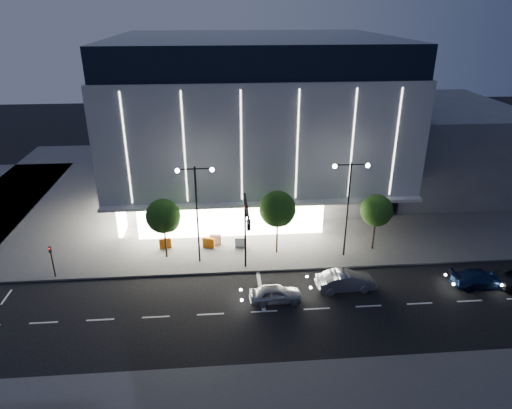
{
  "coord_description": "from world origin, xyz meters",
  "views": [
    {
      "loc": [
        -0.9,
        -29.33,
        21.04
      ],
      "look_at": [
        2.1,
        7.05,
        5.0
      ],
      "focal_mm": 32.0,
      "sensor_mm": 36.0,
      "label": 1
    }
  ],
  "objects_px": {
    "car_third": "(481,279)",
    "barrier_c": "(209,243)",
    "car_lead": "(276,294)",
    "barrier_d": "(241,242)",
    "barrier_a": "(165,243)",
    "car_second": "(345,281)",
    "barrier_b": "(215,239)",
    "traffic_mast": "(246,223)",
    "ped_signal_far": "(52,258)",
    "tree_left": "(164,218)",
    "tree_mid": "(278,211)",
    "street_lamp_west": "(196,201)",
    "street_lamp_east": "(349,196)",
    "tree_right": "(377,212)"
  },
  "relations": [
    {
      "from": "street_lamp_east",
      "to": "tree_mid",
      "type": "relative_size",
      "value": 1.46
    },
    {
      "from": "barrier_a",
      "to": "car_third",
      "type": "bearing_deg",
      "value": -23.59
    },
    {
      "from": "car_second",
      "to": "barrier_a",
      "type": "height_order",
      "value": "car_second"
    },
    {
      "from": "barrier_b",
      "to": "barrier_d",
      "type": "bearing_deg",
      "value": -12.63
    },
    {
      "from": "tree_left",
      "to": "barrier_d",
      "type": "bearing_deg",
      "value": 10.29
    },
    {
      "from": "car_lead",
      "to": "car_second",
      "type": "bearing_deg",
      "value": -80.94
    },
    {
      "from": "ped_signal_far",
      "to": "car_lead",
      "type": "relative_size",
      "value": 0.74
    },
    {
      "from": "tree_left",
      "to": "barrier_c",
      "type": "bearing_deg",
      "value": 20.38
    },
    {
      "from": "tree_right",
      "to": "car_third",
      "type": "xyz_separation_m",
      "value": [
        6.8,
        -6.58,
        -3.2
      ]
    },
    {
      "from": "tree_mid",
      "to": "tree_right",
      "type": "distance_m",
      "value": 9.01
    },
    {
      "from": "tree_right",
      "to": "tree_mid",
      "type": "bearing_deg",
      "value": 180.0
    },
    {
      "from": "traffic_mast",
      "to": "car_third",
      "type": "relative_size",
      "value": 1.5
    },
    {
      "from": "car_lead",
      "to": "car_second",
      "type": "height_order",
      "value": "car_second"
    },
    {
      "from": "car_third",
      "to": "barrier_c",
      "type": "relative_size",
      "value": 4.3
    },
    {
      "from": "tree_mid",
      "to": "car_second",
      "type": "bearing_deg",
      "value": -52.34
    },
    {
      "from": "tree_left",
      "to": "barrier_c",
      "type": "relative_size",
      "value": 5.2
    },
    {
      "from": "street_lamp_east",
      "to": "barrier_a",
      "type": "bearing_deg",
      "value": 170.75
    },
    {
      "from": "traffic_mast",
      "to": "street_lamp_west",
      "type": "distance_m",
      "value": 4.89
    },
    {
      "from": "car_third",
      "to": "barrier_d",
      "type": "distance_m",
      "value": 20.6
    },
    {
      "from": "street_lamp_west",
      "to": "tree_right",
      "type": "height_order",
      "value": "street_lamp_west"
    },
    {
      "from": "tree_right",
      "to": "ped_signal_far",
      "type": "bearing_deg",
      "value": -174.86
    },
    {
      "from": "car_second",
      "to": "barrier_b",
      "type": "height_order",
      "value": "car_second"
    },
    {
      "from": "barrier_a",
      "to": "barrier_d",
      "type": "xyz_separation_m",
      "value": [
        7.02,
        -0.41,
        0.0
      ]
    },
    {
      "from": "ped_signal_far",
      "to": "car_third",
      "type": "relative_size",
      "value": 0.63
    },
    {
      "from": "tree_mid",
      "to": "car_lead",
      "type": "height_order",
      "value": "tree_mid"
    },
    {
      "from": "street_lamp_east",
      "to": "barrier_d",
      "type": "height_order",
      "value": "street_lamp_east"
    },
    {
      "from": "traffic_mast",
      "to": "ped_signal_far",
      "type": "xyz_separation_m",
      "value": [
        -16.0,
        1.16,
        -3.14
      ]
    },
    {
      "from": "barrier_b",
      "to": "barrier_c",
      "type": "relative_size",
      "value": 1.0
    },
    {
      "from": "street_lamp_west",
      "to": "traffic_mast",
      "type": "bearing_deg",
      "value": -33.65
    },
    {
      "from": "traffic_mast",
      "to": "street_lamp_west",
      "type": "xyz_separation_m",
      "value": [
        -4.0,
        2.66,
        0.93
      ]
    },
    {
      "from": "tree_mid",
      "to": "barrier_c",
      "type": "bearing_deg",
      "value": 167.55
    },
    {
      "from": "street_lamp_east",
      "to": "barrier_c",
      "type": "distance_m",
      "value": 13.56
    },
    {
      "from": "car_second",
      "to": "car_third",
      "type": "bearing_deg",
      "value": -95.98
    },
    {
      "from": "car_lead",
      "to": "barrier_d",
      "type": "relative_size",
      "value": 3.67
    },
    {
      "from": "ped_signal_far",
      "to": "barrier_a",
      "type": "distance_m",
      "value": 9.76
    },
    {
      "from": "tree_right",
      "to": "barrier_b",
      "type": "height_order",
      "value": "tree_right"
    },
    {
      "from": "ped_signal_far",
      "to": "barrier_c",
      "type": "xyz_separation_m",
      "value": [
        12.75,
        3.91,
        -1.24
      ]
    },
    {
      "from": "traffic_mast",
      "to": "street_lamp_west",
      "type": "height_order",
      "value": "street_lamp_west"
    },
    {
      "from": "ped_signal_far",
      "to": "barrier_b",
      "type": "bearing_deg",
      "value": 18.77
    },
    {
      "from": "tree_left",
      "to": "barrier_a",
      "type": "xyz_separation_m",
      "value": [
        -0.28,
        1.63,
        -3.38
      ]
    },
    {
      "from": "ped_signal_far",
      "to": "tree_left",
      "type": "xyz_separation_m",
      "value": [
        9.03,
        2.52,
        2.15
      ]
    },
    {
      "from": "street_lamp_east",
      "to": "tree_right",
      "type": "xyz_separation_m",
      "value": [
        3.03,
        1.02,
        -2.07
      ]
    },
    {
      "from": "traffic_mast",
      "to": "street_lamp_east",
      "type": "distance_m",
      "value": 9.43
    },
    {
      "from": "car_lead",
      "to": "barrier_d",
      "type": "height_order",
      "value": "car_lead"
    },
    {
      "from": "barrier_a",
      "to": "barrier_c",
      "type": "relative_size",
      "value": 1.0
    },
    {
      "from": "traffic_mast",
      "to": "car_lead",
      "type": "height_order",
      "value": "traffic_mast"
    },
    {
      "from": "ped_signal_far",
      "to": "tree_right",
      "type": "xyz_separation_m",
      "value": [
        28.03,
        2.52,
        2.0
      ]
    },
    {
      "from": "traffic_mast",
      "to": "car_lead",
      "type": "distance_m",
      "value": 6.0
    },
    {
      "from": "tree_right",
      "to": "street_lamp_west",
      "type": "bearing_deg",
      "value": -176.36
    },
    {
      "from": "traffic_mast",
      "to": "barrier_c",
      "type": "distance_m",
      "value": 7.44
    }
  ]
}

